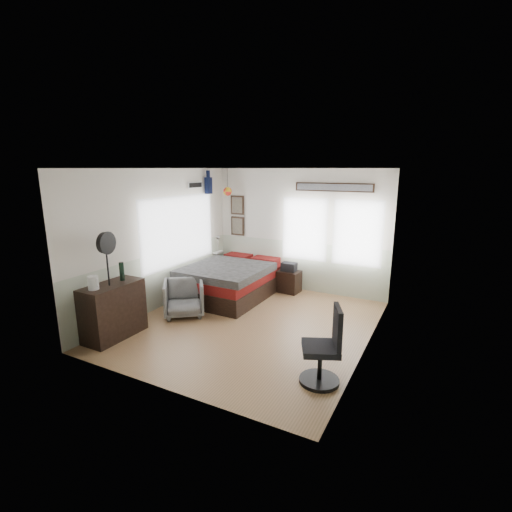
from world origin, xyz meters
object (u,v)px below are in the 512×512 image
at_px(bed, 232,280).
at_px(dresser, 113,311).
at_px(armchair, 184,298).
at_px(nightstand, 289,281).
at_px(task_chair, 325,353).

bearing_deg(bed, dresser, -103.55).
height_order(dresser, armchair, dresser).
relative_size(armchair, nightstand, 1.53).
bearing_deg(armchair, nightstand, 22.41).
relative_size(armchair, task_chair, 0.71).
relative_size(dresser, armchair, 1.36).
xyz_separation_m(bed, armchair, (-0.23, -1.35, -0.01)).
distance_m(dresser, armchair, 1.34).
height_order(bed, task_chair, task_chair).
distance_m(bed, task_chair, 3.65).
relative_size(bed, nightstand, 4.59).
distance_m(bed, dresser, 2.70).
bearing_deg(bed, task_chair, -39.25).
height_order(armchair, task_chair, task_chair).
bearing_deg(nightstand, bed, -136.72).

